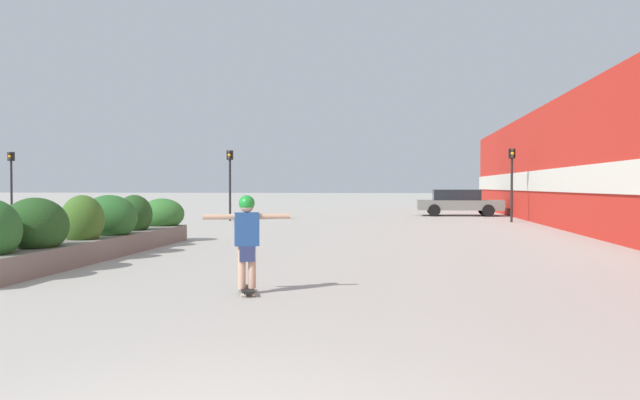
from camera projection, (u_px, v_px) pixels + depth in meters
name	position (u px, v px, depth m)	size (l,w,h in m)	color
building_wall_right	(581.00, 161.00, 22.36)	(0.67, 49.75, 5.16)	red
planter_box	(93.00, 231.00, 14.61)	(1.42, 9.57, 1.47)	slate
skateboard	(247.00, 290.00, 9.65)	(0.42, 0.76, 0.09)	black
skateboarder	(247.00, 232.00, 9.63)	(1.31, 0.50, 1.44)	tan
car_leftmost	(459.00, 202.00, 35.15)	(4.71, 1.94, 1.48)	slate
traffic_light_left	(230.00, 173.00, 30.07)	(0.28, 0.30, 3.40)	black
traffic_light_right	(512.00, 172.00, 28.83)	(0.28, 0.30, 3.41)	black
traffic_light_far_left	(11.00, 173.00, 31.50)	(0.28, 0.30, 3.40)	black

